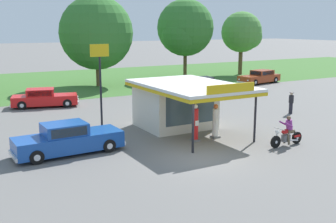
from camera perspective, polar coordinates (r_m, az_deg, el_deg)
ground_plane at (r=19.41m, az=4.82°, el=-6.44°), size 300.00×300.00×0.00m
grass_verge_strip at (r=46.78m, az=-16.34°, el=3.88°), size 120.00×24.00×0.01m
service_station_kiosk at (r=24.49m, az=1.50°, el=1.49°), size 4.83×7.52×3.33m
gas_pump_nearside at (r=21.91m, az=3.84°, el=-1.76°), size 0.44×0.44×2.04m
gas_pump_offside at (r=22.67m, az=6.69°, el=-1.53°), size 0.44×0.44×1.90m
motorcycle_with_rider at (r=21.91m, az=16.43°, el=-2.98°), size 2.19×0.70×1.58m
featured_classic_sedan at (r=20.31m, az=-13.87°, el=-3.87°), size 5.41×2.00×1.54m
parked_car_back_row_far_right at (r=45.74m, az=12.77°, el=4.72°), size 5.53×2.68×1.43m
parked_car_back_row_centre_right at (r=38.80m, az=5.12°, el=3.74°), size 5.04×2.31×1.43m
parked_car_back_row_far_left at (r=32.79m, az=-17.01°, el=1.78°), size 5.30×2.98×1.41m
bystander_admiring_sedan at (r=30.08m, az=16.91°, el=1.25°), size 0.34×0.34×1.55m
tree_oak_centre at (r=53.48m, az=10.49°, el=10.81°), size 5.15×5.15×8.02m
tree_oak_left at (r=42.81m, az=-10.04°, el=10.83°), size 7.53×7.53×9.24m
tree_oak_far_left at (r=48.86m, az=2.31°, el=11.46°), size 6.72×6.72×9.34m
roadside_pole_sign at (r=23.47m, az=-9.51°, el=5.29°), size 1.10×0.12×5.12m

